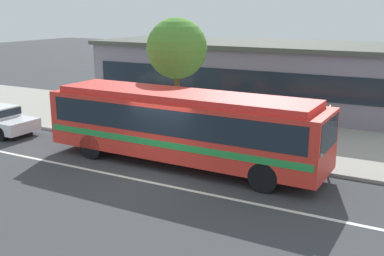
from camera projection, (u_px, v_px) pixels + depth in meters
name	position (u px, v px, depth m)	size (l,w,h in m)	color
ground_plane	(159.00, 174.00, 16.62)	(120.00, 120.00, 0.00)	#383A3D
sidewalk_slab	(234.00, 131.00, 22.32)	(60.00, 8.00, 0.12)	#99958B
lane_stripe_center	(146.00, 181.00, 15.94)	(56.00, 0.16, 0.01)	silver
transit_bus	(182.00, 123.00, 17.30)	(10.83, 2.65, 2.76)	red
pedestrian_waiting_near_sign	(133.00, 108.00, 22.31)	(0.48, 0.48, 1.70)	#1B2349
bus_stop_sign	(328.00, 128.00, 16.62)	(0.13, 0.44, 2.28)	gray
street_tree_near_stop	(177.00, 49.00, 20.59)	(2.68, 2.68, 5.24)	brown
station_building	(251.00, 74.00, 28.00)	(18.45, 7.43, 3.82)	slate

